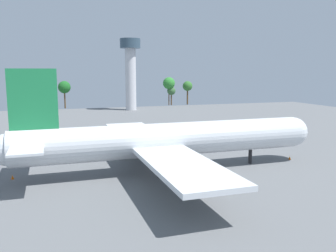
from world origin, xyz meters
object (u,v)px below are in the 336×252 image
safety_cone_nose (290,158)px  control_tower (131,67)px  safety_cone_tail (12,177)px  cargo_airplane (167,140)px  cargo_loader (250,134)px

safety_cone_nose → control_tower: (-10.25, 103.98, 19.74)m
safety_cone_tail → cargo_airplane: bearing=-7.5°
cargo_airplane → control_tower: bearing=80.9°
cargo_loader → safety_cone_nose: size_ratio=6.44×
safety_cone_tail → control_tower: 111.21m
safety_cone_tail → control_tower: (43.00, 100.65, 19.73)m
safety_cone_tail → safety_cone_nose: bearing=-3.6°
safety_cone_nose → cargo_loader: bearing=78.5°
cargo_airplane → safety_cone_tail: 27.15m
cargo_loader → control_tower: (-15.04, 80.44, 18.87)m
safety_cone_tail → control_tower: size_ratio=0.02×
cargo_loader → safety_cone_tail: (-58.04, -20.21, -0.86)m
safety_cone_nose → control_tower: 106.33m
safety_cone_tail → cargo_loader: bearing=19.2°
cargo_airplane → cargo_loader: cargo_airplane is taller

